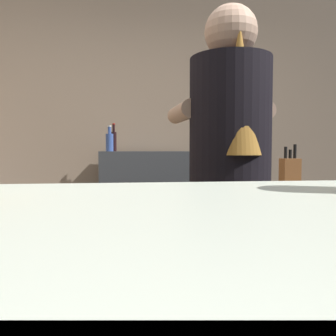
% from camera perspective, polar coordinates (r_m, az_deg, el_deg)
% --- Properties ---
extents(wall_back, '(5.20, 0.10, 2.70)m').
position_cam_1_polar(wall_back, '(3.51, -4.38, 6.45)').
color(wall_back, gray).
rests_on(wall_back, ground).
extents(prep_counter, '(2.10, 0.60, 0.89)m').
position_cam_1_polar(prep_counter, '(2.05, 8.05, -16.79)').
color(prep_counter, '#4F3D25').
rests_on(prep_counter, ground).
extents(back_shelf, '(0.81, 0.36, 1.13)m').
position_cam_1_polar(back_shelf, '(3.27, -3.97, -7.14)').
color(back_shelf, '#3B3D41').
rests_on(back_shelf, ground).
extents(bartender, '(0.44, 0.52, 1.74)m').
position_cam_1_polar(bartender, '(1.48, 10.19, -2.06)').
color(bartender, '#2C3340').
rests_on(bartender, ground).
extents(knife_block, '(0.10, 0.08, 0.28)m').
position_cam_1_polar(knife_block, '(2.12, 19.46, -1.06)').
color(knife_block, brown).
rests_on(knife_block, prep_counter).
extents(mixing_bowl, '(0.17, 0.17, 0.05)m').
position_cam_1_polar(mixing_bowl, '(1.87, -13.28, -4.05)').
color(mixing_bowl, silver).
rests_on(mixing_bowl, prep_counter).
extents(chefs_knife, '(0.24, 0.04, 0.01)m').
position_cam_1_polar(chefs_knife, '(1.97, 14.50, -4.26)').
color(chefs_knife, silver).
rests_on(chefs_knife, prep_counter).
extents(bottle_olive_oil, '(0.07, 0.07, 0.23)m').
position_cam_1_polar(bottle_olive_oil, '(3.14, -9.62, 4.35)').
color(bottle_olive_oil, '#3A559F').
rests_on(bottle_olive_oil, back_shelf).
extents(bottle_soy, '(0.05, 0.05, 0.26)m').
position_cam_1_polar(bottle_soy, '(3.25, -8.94, 4.51)').
color(bottle_soy, black).
rests_on(bottle_soy, back_shelf).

